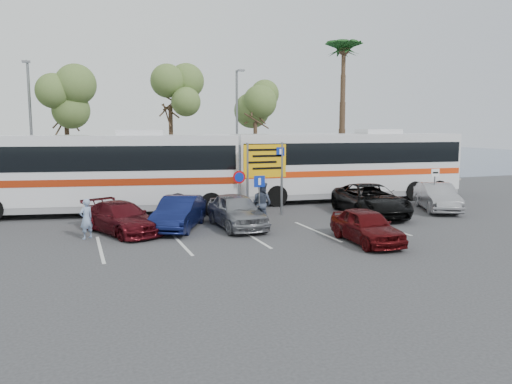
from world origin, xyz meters
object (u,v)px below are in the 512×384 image
object	(u,v)px
car_red	(366,226)
suv_black	(370,200)
coach_bus_right	(346,167)
car_silver_b	(437,197)
street_lamp_left	(31,123)
pedestrian_near	(86,219)
car_maroon	(122,218)
coach_bus_left	(100,175)
car_blue	(179,213)
pedestrian_far	(262,204)
street_lamp_right	(237,123)
direction_sign	(265,167)
car_silver_a	(237,211)

from	to	relation	value
car_red	suv_black	xyz separation A→B (m)	(3.45, 5.00, 0.12)
car_red	coach_bus_right	bearing A→B (deg)	67.21
car_silver_b	coach_bus_right	bearing A→B (deg)	141.30
coach_bus_right	suv_black	distance (m)	5.37
suv_black	car_silver_b	bearing A→B (deg)	11.32
street_lamp_left	suv_black	world-z (taller)	street_lamp_left
suv_black	pedestrian_near	xyz separation A→B (m)	(-13.33, -0.57, 0.03)
street_lamp_left	pedestrian_near	world-z (taller)	street_lamp_left
coach_bus_right	car_maroon	bearing A→B (deg)	-159.68
coach_bus_left	car_silver_b	xyz separation A→B (m)	(16.50, -5.00, -1.24)
car_blue	pedestrian_far	world-z (taller)	pedestrian_far
car_blue	car_red	xyz separation A→B (m)	(6.10, -5.00, -0.05)
street_lamp_right	coach_bus_right	bearing A→B (deg)	-57.34
car_blue	suv_black	size ratio (longest dim) A/B	0.77
street_lamp_left	car_blue	bearing A→B (deg)	-61.97
car_red	pedestrian_near	world-z (taller)	pedestrian_near
car_blue	car_red	world-z (taller)	car_blue
pedestrian_near	car_red	bearing A→B (deg)	121.05
coach_bus_left	car_maroon	xyz separation A→B (m)	(0.50, -5.00, -1.31)
suv_black	car_silver_b	size ratio (longest dim) A/B	1.28
direction_sign	car_blue	xyz separation A→B (m)	(-4.60, -1.70, -1.73)
car_silver_a	pedestrian_far	world-z (taller)	pedestrian_far
car_maroon	pedestrian_far	world-z (taller)	pedestrian_far
pedestrian_near	street_lamp_left	bearing A→B (deg)	-113.09
direction_sign	coach_bus_left	xyz separation A→B (m)	(-7.50, 3.30, -0.48)
car_red	car_silver_b	world-z (taller)	car_silver_b
street_lamp_left	suv_black	xyz separation A→B (m)	(15.94, -12.02, -3.83)
direction_sign	coach_bus_right	distance (m)	7.30
direction_sign	coach_bus_right	bearing A→B (deg)	26.95
coach_bus_right	car_maroon	size ratio (longest dim) A/B	3.12
street_lamp_right	car_blue	bearing A→B (deg)	-118.77
direction_sign	pedestrian_far	size ratio (longest dim) A/B	1.84
car_maroon	direction_sign	bearing A→B (deg)	-10.11
coach_bus_right	car_red	distance (m)	11.26
street_lamp_left	car_red	size ratio (longest dim) A/B	2.10
car_blue	car_red	size ratio (longest dim) A/B	1.11
pedestrian_far	car_red	bearing A→B (deg)	174.30
coach_bus_left	car_silver_a	bearing A→B (deg)	-46.36
car_silver_a	car_blue	world-z (taller)	car_silver_a
car_red	car_silver_b	bearing A→B (deg)	37.47
coach_bus_right	suv_black	world-z (taller)	coach_bus_right
suv_black	car_silver_b	world-z (taller)	suv_black
coach_bus_right	car_silver_a	world-z (taller)	coach_bus_right
suv_black	pedestrian_far	xyz separation A→B (m)	(-5.94, -0.50, 0.21)
street_lamp_left	coach_bus_right	distance (m)	19.04
car_silver_b	pedestrian_near	bearing A→B (deg)	-153.38
coach_bus_left	suv_black	size ratio (longest dim) A/B	2.51
car_maroon	car_silver_b	world-z (taller)	car_silver_b
direction_sign	pedestrian_far	xyz separation A→B (m)	(-1.00, -2.20, -1.45)
street_lamp_right	car_maroon	size ratio (longest dim) A/B	1.82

